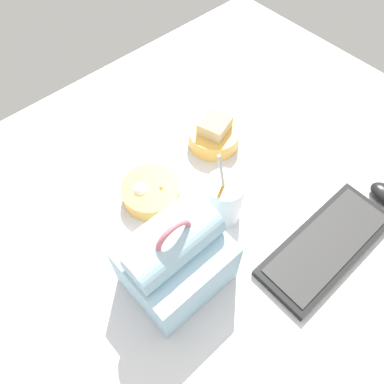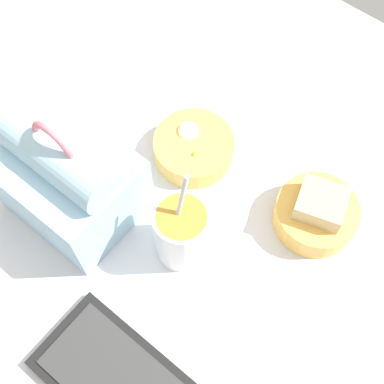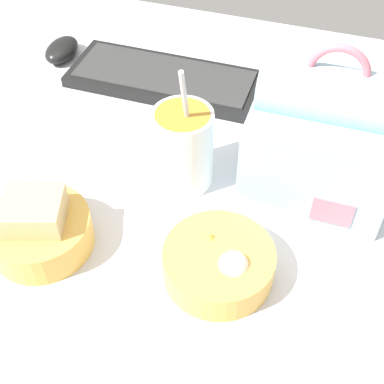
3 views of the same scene
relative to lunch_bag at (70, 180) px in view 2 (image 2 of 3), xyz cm
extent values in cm
cube|color=silver|center=(-19.46, -11.87, -9.57)|extent=(140.00, 110.00, 2.00)
cube|color=#9EC6DB|center=(0.00, 0.01, -1.81)|extent=(19.04, 16.19, 13.51)
cylinder|color=#9EC6DB|center=(0.00, 0.01, 6.98)|extent=(18.09, 7.43, 7.43)
cube|color=#DB707F|center=(3.33, -8.18, -4.85)|extent=(5.33, 0.30, 4.05)
torus|color=#DB707F|center=(0.00, 0.01, 10.33)|extent=(7.66, 1.00, 7.66)
cylinder|color=white|center=(-17.97, -4.89, -2.61)|extent=(8.38, 8.38, 11.92)
cylinder|color=#C6892D|center=(-17.97, -4.89, 3.05)|extent=(7.38, 7.38, 0.60)
cylinder|color=silver|center=(-17.34, -5.30, 4.64)|extent=(0.70, 3.99, 13.47)
cylinder|color=#EAB24C|center=(-31.49, -21.84, -6.23)|extent=(13.23, 13.23, 4.68)
cube|color=tan|center=(-31.49, -21.84, -3.66)|extent=(8.96, 8.54, 6.55)
cylinder|color=#EAB24C|center=(-8.55, -19.32, -6.43)|extent=(13.66, 13.66, 4.27)
ellipsoid|color=white|center=(-6.51, -20.34, -4.89)|extent=(3.72, 3.72, 4.37)
cone|color=#EFBC47|center=(-10.26, -17.40, -5.26)|extent=(6.17, 6.17, 3.63)
sphere|color=black|center=(-8.12, -23.46, -6.25)|extent=(1.64, 1.64, 1.64)
sphere|color=black|center=(-7.54, -22.67, -6.25)|extent=(1.64, 1.64, 1.64)
sphere|color=black|center=(-7.47, -21.69, -6.25)|extent=(1.64, 1.64, 1.64)
camera|label=1|loc=(16.57, 23.01, 66.95)|focal=35.00mm
camera|label=2|loc=(-38.40, 17.86, 71.20)|focal=50.00mm
camera|label=3|loc=(0.24, -56.57, 46.90)|focal=50.00mm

